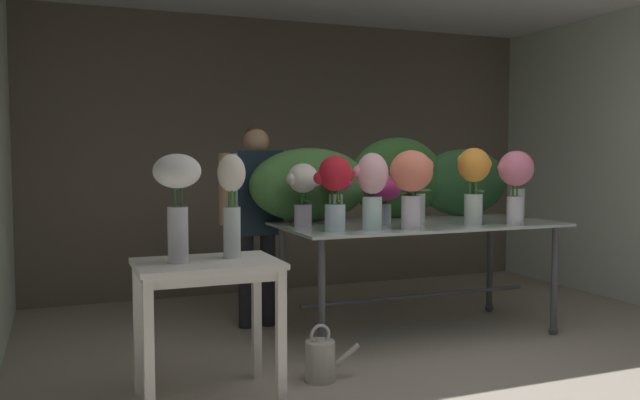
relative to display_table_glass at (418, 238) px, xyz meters
The scene contains 20 objects.
ground_plane 0.81m from the display_table_glass, 140.60° to the left, with size 7.83×7.83×0.00m, color #9E9384.
wall_back 2.11m from the display_table_glass, 97.82° to the left, with size 5.27×0.12×2.65m, color #706656.
wall_right 2.45m from the display_table_glass, ahead, with size 0.12×3.68×2.65m, color silver.
display_table_glass is the anchor object (origin of this frame).
side_table_white 1.89m from the display_table_glass, 157.44° to the right, with size 0.77×0.55×0.77m.
florist 1.26m from the display_table_glass, 148.29° to the left, with size 0.60×0.24×1.56m.
foliage_backdrop 0.57m from the display_table_glass, 111.66° to the left, with size 2.27×0.32×0.64m.
vase_crimson_dahlias 0.93m from the display_table_glass, 161.55° to the right, with size 0.27×0.22×0.50m.
vase_fuchsia_anemones 0.73m from the display_table_glass, 168.28° to the left, with size 0.22×0.20×0.42m.
vase_sunset_hydrangea 0.61m from the display_table_glass, 44.09° to the right, with size 0.27×0.23×0.56m.
vase_ivory_ranunculus 0.97m from the display_table_glass, behind, with size 0.27×0.22×0.45m.
vase_lilac_stock 0.44m from the display_table_glass, 58.70° to the left, with size 0.20×0.17×0.47m.
vase_scarlet_roses 1.01m from the display_table_glass, ahead, with size 0.25×0.25×0.54m.
vase_blush_snapdragons 0.73m from the display_table_glass, 151.86° to the right, with size 0.24×0.22×0.52m.
vase_rosy_freesia 0.83m from the display_table_glass, 33.78° to the right, with size 0.26×0.25×0.53m.
vase_magenta_lilies 0.44m from the display_table_glass, 168.88° to the left, with size 0.33×0.31×0.36m.
vase_coral_peonies 0.64m from the display_table_glass, 126.64° to the right, with size 0.32×0.29×0.54m.
vase_white_roses_tall 2.08m from the display_table_glass, 159.11° to the right, with size 0.25×0.25×0.58m.
vase_cream_lisianthus_tall 1.76m from the display_table_glass, 157.14° to the right, with size 0.16×0.16×0.58m.
watering_can 1.39m from the display_table_glass, 147.04° to the right, with size 0.35×0.18×0.34m.
Camera 1 is at (-2.21, -2.70, 1.35)m, focal length 37.00 mm.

